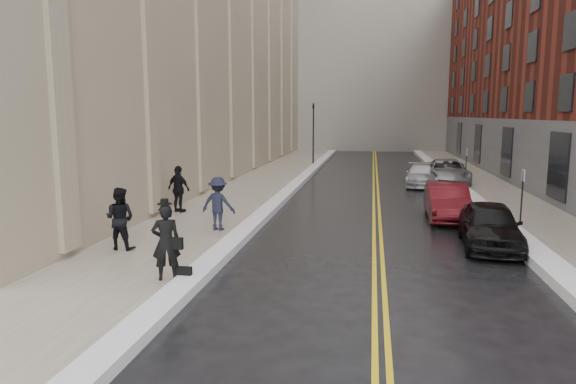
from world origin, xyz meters
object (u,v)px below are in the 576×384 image
(pedestrian_a, at_px, (120,218))
(pedestrian_c, at_px, (179,189))
(car_black, at_px, (490,225))
(pedestrian_b, at_px, (218,204))
(pedestrian_main, at_px, (166,242))
(car_maroon, at_px, (447,202))
(car_silver_near, at_px, (421,175))
(car_silver_far, at_px, (446,172))

(pedestrian_a, xyz_separation_m, pedestrian_c, (-0.45, 6.05, 0.03))
(car_black, height_order, pedestrian_b, pedestrian_b)
(pedestrian_main, distance_m, pedestrian_b, 5.67)
(car_maroon, xyz_separation_m, pedestrian_c, (-11.15, -1.02, 0.40))
(car_silver_near, relative_size, pedestrian_c, 2.25)
(car_silver_near, distance_m, pedestrian_c, 15.64)
(car_black, xyz_separation_m, car_silver_near, (-0.85, 14.53, -0.09))
(car_maroon, bearing_deg, car_black, -79.46)
(pedestrian_b, bearing_deg, car_maroon, -148.48)
(pedestrian_a, bearing_deg, car_silver_near, -118.51)
(car_silver_far, bearing_deg, pedestrian_a, -120.81)
(car_maroon, bearing_deg, pedestrian_c, -173.47)
(car_silver_near, height_order, car_silver_far, car_silver_far)
(car_maroon, relative_size, car_silver_near, 1.01)
(car_silver_far, height_order, pedestrian_a, pedestrian_a)
(car_silver_near, xyz_separation_m, pedestrian_c, (-11.02, -11.09, 0.49))
(car_silver_near, xyz_separation_m, pedestrian_a, (-10.57, -17.14, 0.47))
(car_silver_near, bearing_deg, pedestrian_main, -107.74)
(car_black, xyz_separation_m, pedestrian_c, (-11.88, 3.44, 0.40))
(pedestrian_main, xyz_separation_m, pedestrian_b, (-0.37, 5.65, -0.01))
(car_silver_far, distance_m, pedestrian_c, 17.52)
(car_black, height_order, car_maroon, same)
(car_silver_far, relative_size, pedestrian_a, 2.87)
(car_black, xyz_separation_m, pedestrian_main, (-8.85, -5.21, 0.38))
(car_black, bearing_deg, pedestrian_c, 168.47)
(car_black, xyz_separation_m, car_silver_far, (0.75, 15.59, 0.03))
(pedestrian_c, bearing_deg, car_silver_far, -113.33)
(car_silver_far, bearing_deg, car_maroon, -94.56)
(car_silver_near, distance_m, pedestrian_main, 21.30)
(pedestrian_main, relative_size, pedestrian_b, 1.01)
(car_black, relative_size, pedestrian_main, 2.24)
(car_maroon, xyz_separation_m, car_silver_far, (1.47, 11.13, 0.03))
(car_black, xyz_separation_m, car_maroon, (-0.72, 4.46, 0.00))
(pedestrian_main, height_order, pedestrian_a, pedestrian_main)
(car_black, bearing_deg, pedestrian_main, -144.90)
(car_maroon, distance_m, car_silver_near, 10.07)
(car_black, distance_m, pedestrian_a, 11.73)
(car_silver_far, xyz_separation_m, pedestrian_c, (-12.62, -12.15, 0.37))
(car_black, relative_size, car_silver_far, 0.79)
(car_black, bearing_deg, car_silver_near, 97.99)
(car_maroon, height_order, pedestrian_b, pedestrian_b)
(pedestrian_b, bearing_deg, pedestrian_c, -42.27)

